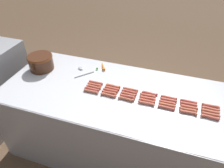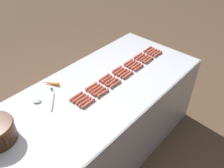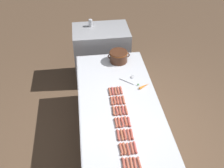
# 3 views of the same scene
# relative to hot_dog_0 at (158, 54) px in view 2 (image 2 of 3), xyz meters

# --- Properties ---
(ground_plane) EXTENTS (20.00, 20.00, 0.00)m
(ground_plane) POSITION_rel_hot_dog_0_xyz_m (0.09, 0.86, -0.86)
(ground_plane) COLOR brown
(griddle_counter) EXTENTS (0.98, 2.19, 0.85)m
(griddle_counter) POSITION_rel_hot_dog_0_xyz_m (0.09, 0.86, -0.44)
(griddle_counter) COLOR #BCBCC1
(griddle_counter) RESTS_ON ground_plane
(hot_dog_0) EXTENTS (0.03, 0.15, 0.03)m
(hot_dog_0) POSITION_rel_hot_dog_0_xyz_m (0.00, 0.00, 0.00)
(hot_dog_0) COLOR #BB5443
(hot_dog_0) RESTS_ON griddle_counter
(hot_dog_1) EXTENTS (0.04, 0.15, 0.03)m
(hot_dog_1) POSITION_rel_hot_dog_0_xyz_m (0.00, 0.17, 0.00)
(hot_dog_1) COLOR #BA5A45
(hot_dog_1) RESTS_ON griddle_counter
(hot_dog_2) EXTENTS (0.03, 0.15, 0.03)m
(hot_dog_2) POSITION_rel_hot_dog_0_xyz_m (0.00, 0.35, 0.00)
(hot_dog_2) COLOR #BB5143
(hot_dog_2) RESTS_ON griddle_counter
(hot_dog_3) EXTENTS (0.03, 0.15, 0.03)m
(hot_dog_3) POSITION_rel_hot_dog_0_xyz_m (0.00, 0.53, 0.00)
(hot_dog_3) COLOR #B45944
(hot_dog_3) RESTS_ON griddle_counter
(hot_dog_4) EXTENTS (0.03, 0.15, 0.03)m
(hot_dog_4) POSITION_rel_hot_dog_0_xyz_m (0.00, 0.71, 0.00)
(hot_dog_4) COLOR #B45B41
(hot_dog_4) RESTS_ON griddle_counter
(hot_dog_5) EXTENTS (0.03, 0.15, 0.03)m
(hot_dog_5) POSITION_rel_hot_dog_0_xyz_m (-0.00, 0.89, 0.00)
(hot_dog_5) COLOR #B35943
(hot_dog_5) RESTS_ON griddle_counter
(hot_dog_6) EXTENTS (0.03, 0.15, 0.03)m
(hot_dog_6) POSITION_rel_hot_dog_0_xyz_m (-0.00, 1.06, 0.00)
(hot_dog_6) COLOR #B65D44
(hot_dog_6) RESTS_ON griddle_counter
(hot_dog_7) EXTENTS (0.03, 0.15, 0.03)m
(hot_dog_7) POSITION_rel_hot_dog_0_xyz_m (0.04, -0.01, 0.00)
(hot_dog_7) COLOR #B55B45
(hot_dog_7) RESTS_ON griddle_counter
(hot_dog_8) EXTENTS (0.03, 0.15, 0.03)m
(hot_dog_8) POSITION_rel_hot_dog_0_xyz_m (0.03, 0.18, 0.00)
(hot_dog_8) COLOR #B25B3E
(hot_dog_8) RESTS_ON griddle_counter
(hot_dog_9) EXTENTS (0.03, 0.15, 0.03)m
(hot_dog_9) POSITION_rel_hot_dog_0_xyz_m (0.04, 0.35, 0.00)
(hot_dog_9) COLOR #B05D3E
(hot_dog_9) RESTS_ON griddle_counter
(hot_dog_10) EXTENTS (0.03, 0.15, 0.03)m
(hot_dog_10) POSITION_rel_hot_dog_0_xyz_m (0.04, 0.53, 0.00)
(hot_dog_10) COLOR #BD523D
(hot_dog_10) RESTS_ON griddle_counter
(hot_dog_11) EXTENTS (0.03, 0.15, 0.03)m
(hot_dog_11) POSITION_rel_hot_dog_0_xyz_m (0.04, 0.71, 0.00)
(hot_dog_11) COLOR #B75143
(hot_dog_11) RESTS_ON griddle_counter
(hot_dog_12) EXTENTS (0.03, 0.15, 0.03)m
(hot_dog_12) POSITION_rel_hot_dog_0_xyz_m (0.04, 0.89, 0.00)
(hot_dog_12) COLOR #B4543E
(hot_dog_12) RESTS_ON griddle_counter
(hot_dog_13) EXTENTS (0.03, 0.15, 0.03)m
(hot_dog_13) POSITION_rel_hot_dog_0_xyz_m (0.03, 1.07, 0.00)
(hot_dog_13) COLOR #BA4F46
(hot_dog_13) RESTS_ON griddle_counter
(hot_dog_14) EXTENTS (0.03, 0.15, 0.03)m
(hot_dog_14) POSITION_rel_hot_dog_0_xyz_m (0.07, -0.00, 0.00)
(hot_dog_14) COLOR #BC5E44
(hot_dog_14) RESTS_ON griddle_counter
(hot_dog_15) EXTENTS (0.03, 0.15, 0.03)m
(hot_dog_15) POSITION_rel_hot_dog_0_xyz_m (0.07, 0.17, 0.00)
(hot_dog_15) COLOR #BE5541
(hot_dog_15) RESTS_ON griddle_counter
(hot_dog_16) EXTENTS (0.03, 0.15, 0.03)m
(hot_dog_16) POSITION_rel_hot_dog_0_xyz_m (0.07, 0.35, 0.00)
(hot_dog_16) COLOR #BB513F
(hot_dog_16) RESTS_ON griddle_counter
(hot_dog_17) EXTENTS (0.04, 0.15, 0.03)m
(hot_dog_17) POSITION_rel_hot_dog_0_xyz_m (0.07, 0.53, 0.00)
(hot_dog_17) COLOR #BC5141
(hot_dog_17) RESTS_ON griddle_counter
(hot_dog_18) EXTENTS (0.03, 0.15, 0.03)m
(hot_dog_18) POSITION_rel_hot_dog_0_xyz_m (0.07, 0.71, 0.00)
(hot_dog_18) COLOR #B0583D
(hot_dog_18) RESTS_ON griddle_counter
(hot_dog_19) EXTENTS (0.03, 0.15, 0.03)m
(hot_dog_19) POSITION_rel_hot_dog_0_xyz_m (0.07, 0.89, 0.00)
(hot_dog_19) COLOR #BA513D
(hot_dog_19) RESTS_ON griddle_counter
(hot_dog_20) EXTENTS (0.03, 0.15, 0.03)m
(hot_dog_20) POSITION_rel_hot_dog_0_xyz_m (0.07, 1.06, 0.00)
(hot_dog_20) COLOR #B25A40
(hot_dog_20) RESTS_ON griddle_counter
(hot_dog_21) EXTENTS (0.03, 0.15, 0.03)m
(hot_dog_21) POSITION_rel_hot_dog_0_xyz_m (0.11, -0.01, 0.00)
(hot_dog_21) COLOR #B85846
(hot_dog_21) RESTS_ON griddle_counter
(hot_dog_22) EXTENTS (0.03, 0.15, 0.03)m
(hot_dog_22) POSITION_rel_hot_dog_0_xyz_m (0.11, 0.17, 0.00)
(hot_dog_22) COLOR #B65744
(hot_dog_22) RESTS_ON griddle_counter
(hot_dog_23) EXTENTS (0.03, 0.15, 0.03)m
(hot_dog_23) POSITION_rel_hot_dog_0_xyz_m (0.11, 0.35, 0.00)
(hot_dog_23) COLOR #B95645
(hot_dog_23) RESTS_ON griddle_counter
(hot_dog_24) EXTENTS (0.03, 0.15, 0.03)m
(hot_dog_24) POSITION_rel_hot_dog_0_xyz_m (0.11, 0.54, 0.00)
(hot_dog_24) COLOR #BE5940
(hot_dog_24) RESTS_ON griddle_counter
(hot_dog_25) EXTENTS (0.03, 0.15, 0.03)m
(hot_dog_25) POSITION_rel_hot_dog_0_xyz_m (0.11, 0.71, 0.00)
(hot_dog_25) COLOR #BA4F46
(hot_dog_25) RESTS_ON griddle_counter
(hot_dog_26) EXTENTS (0.03, 0.15, 0.03)m
(hot_dog_26) POSITION_rel_hot_dog_0_xyz_m (0.11, 0.89, 0.00)
(hot_dog_26) COLOR #BD523F
(hot_dog_26) RESTS_ON griddle_counter
(hot_dog_27) EXTENTS (0.03, 0.15, 0.03)m
(hot_dog_27) POSITION_rel_hot_dog_0_xyz_m (0.11, 1.07, 0.00)
(hot_dog_27) COLOR #BD5843
(hot_dog_27) RESTS_ON griddle_counter
(hot_dog_28) EXTENTS (0.03, 0.15, 0.03)m
(hot_dog_28) POSITION_rel_hot_dog_0_xyz_m (0.15, -0.01, 0.00)
(hot_dog_28) COLOR #B1523E
(hot_dog_28) RESTS_ON griddle_counter
(hot_dog_29) EXTENTS (0.03, 0.15, 0.03)m
(hot_dog_29) POSITION_rel_hot_dog_0_xyz_m (0.15, 0.17, 0.00)
(hot_dog_29) COLOR #BE4F45
(hot_dog_29) RESTS_ON griddle_counter
(hot_dog_30) EXTENTS (0.03, 0.15, 0.03)m
(hot_dog_30) POSITION_rel_hot_dog_0_xyz_m (0.14, 0.35, 0.00)
(hot_dog_30) COLOR #BA5041
(hot_dog_30) RESTS_ON griddle_counter
(hot_dog_31) EXTENTS (0.03, 0.15, 0.03)m
(hot_dog_31) POSITION_rel_hot_dog_0_xyz_m (0.15, 0.53, 0.00)
(hot_dog_31) COLOR #BD4F45
(hot_dog_31) RESTS_ON griddle_counter
(hot_dog_32) EXTENTS (0.03, 0.15, 0.03)m
(hot_dog_32) POSITION_rel_hot_dog_0_xyz_m (0.15, 0.71, 0.00)
(hot_dog_32) COLOR #BD5B41
(hot_dog_32) RESTS_ON griddle_counter
(hot_dog_33) EXTENTS (0.03, 0.15, 0.03)m
(hot_dog_33) POSITION_rel_hot_dog_0_xyz_m (0.14, 0.89, 0.00)
(hot_dog_33) COLOR #BC5A3D
(hot_dog_33) RESTS_ON griddle_counter
(hot_dog_34) EXTENTS (0.03, 0.15, 0.03)m
(hot_dog_34) POSITION_rel_hot_dog_0_xyz_m (0.14, 1.07, 0.00)
(hot_dog_34) COLOR #B85645
(hot_dog_34) RESTS_ON griddle_counter
(serving_spoon) EXTENTS (0.23, 0.21, 0.02)m
(serving_spoon) POSITION_rel_hot_dog_0_xyz_m (0.31, 1.30, -0.01)
(serving_spoon) COLOR #B7B7BC
(serving_spoon) RESTS_ON griddle_counter
(carrot) EXTENTS (0.17, 0.11, 0.03)m
(carrot) POSITION_rel_hot_dog_0_xyz_m (0.45, 1.11, 0.00)
(carrot) COLOR orange
(carrot) RESTS_ON griddle_counter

